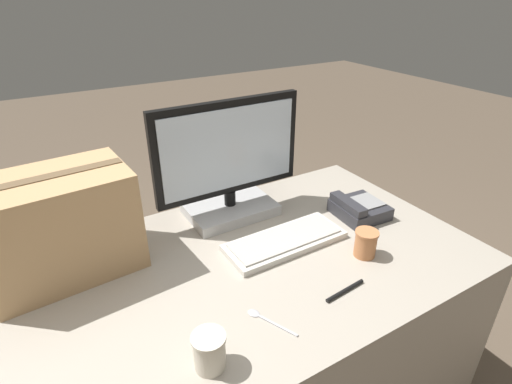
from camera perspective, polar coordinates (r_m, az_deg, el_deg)
name	(u,v)px	position (r m, az deg, el deg)	size (l,w,h in m)	color
office_desk	(217,357)	(1.55, -5.65, -22.35)	(1.80, 0.90, 0.74)	#A89E8E
monitor	(229,169)	(1.50, -3.86, 3.30)	(0.58, 0.23, 0.45)	#B7B7B7
keyboard	(285,241)	(1.40, 4.17, -6.95)	(0.43, 0.17, 0.03)	beige
desk_phone	(359,209)	(1.60, 14.44, -2.32)	(0.19, 0.19, 0.08)	#2D2D33
paper_cup_left	(209,351)	(1.01, -6.69, -21.64)	(0.08, 0.08, 0.10)	beige
paper_cup_right	(366,243)	(1.38, 15.39, -7.09)	(0.08, 0.08, 0.09)	#BC7547
spoon	(264,318)	(1.14, 1.10, -17.58)	(0.08, 0.15, 0.00)	#B2B2B7
cardboard_box	(60,225)	(1.34, -26.17, -4.30)	(0.45, 0.30, 0.33)	tan
pen_marker	(345,291)	(1.24, 12.60, -13.57)	(0.15, 0.03, 0.01)	black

